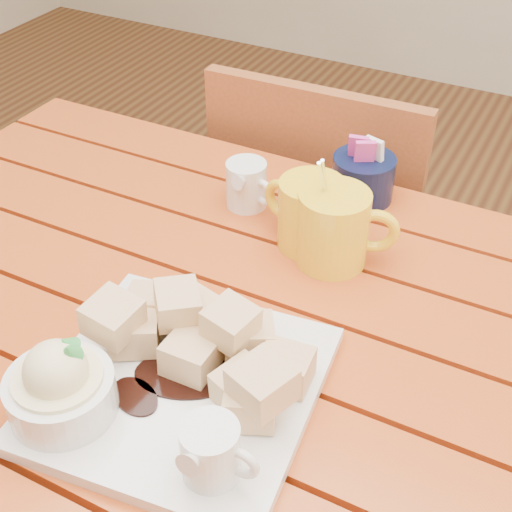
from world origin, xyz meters
The scene contains 7 objects.
table centered at (0.00, 0.00, 0.64)m, with size 1.20×0.79×0.75m.
dessert_plate centered at (0.00, -0.14, 0.79)m, with size 0.32×0.32×0.12m.
coffee_mug_left centered at (0.03, 0.19, 0.80)m, with size 0.13×0.09×0.15m.
coffee_mug_right centered at (0.07, 0.17, 0.81)m, with size 0.13×0.10×0.16m.
cream_pitcher centered at (-0.09, 0.24, 0.79)m, with size 0.09×0.08×0.07m.
sugar_caddy centered at (0.05, 0.34, 0.79)m, with size 0.10×0.10×0.10m.
chair_far centered at (-0.08, 0.56, 0.48)m, with size 0.41×0.41×0.86m.
Camera 1 is at (0.34, -0.56, 1.36)m, focal length 50.00 mm.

